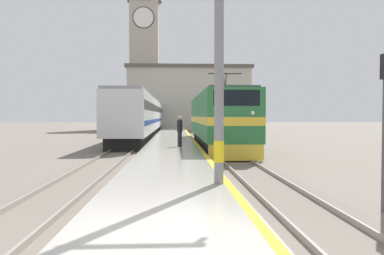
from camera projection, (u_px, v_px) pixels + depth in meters
ground_plane at (173, 140)px, 36.33m from camera, size 200.00×200.00×0.00m
platform at (173, 141)px, 31.33m from camera, size 3.51×140.00×0.44m
rail_track_near at (211, 143)px, 31.49m from camera, size 2.83×140.00×0.16m
rail_track_far at (134, 143)px, 31.18m from camera, size 2.83×140.00×0.16m
locomotive_train at (217, 120)px, 26.99m from camera, size 2.92×17.30×4.91m
passenger_train at (145, 116)px, 42.18m from camera, size 2.92×38.20×4.19m
catenary_mast at (221, 45)px, 10.29m from camera, size 2.14×0.28×7.81m
person_on_platform at (180, 130)px, 23.02m from camera, size 0.34×0.34×1.87m
clock_tower at (145, 48)px, 67.22m from camera, size 6.20×6.20×27.25m
station_building at (189, 99)px, 59.94m from camera, size 19.45×8.01×10.11m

